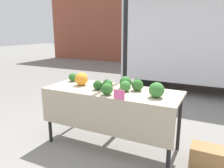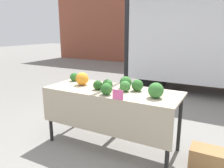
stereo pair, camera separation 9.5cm
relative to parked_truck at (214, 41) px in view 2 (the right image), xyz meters
name	(u,v)px [view 2 (the right image)]	position (x,y,z in m)	size (l,w,h in m)	color
ground_plane	(112,145)	(-0.98, -3.92, -1.39)	(40.00, 40.00, 0.00)	gray
building_facade	(201,7)	(-0.98, 4.43, 1.29)	(16.00, 0.60, 5.37)	brown
tent_pole	(126,51)	(-1.06, -3.29, -0.05)	(0.07, 0.07, 2.67)	black
parked_truck	(214,41)	(0.00, 0.00, 0.00)	(4.71, 1.84, 2.63)	silver
market_table	(110,99)	(-0.98, -3.98, -0.66)	(1.89, 0.75, 0.85)	tan
orange_cauliflower	(82,79)	(-1.50, -3.90, -0.44)	(0.19, 0.19, 0.19)	orange
romanesco_head	(86,78)	(-1.62, -3.63, -0.49)	(0.12, 0.12, 0.10)	#93B238
broccoli_head_0	(107,84)	(-1.04, -3.94, -0.47)	(0.14, 0.14, 0.14)	#336B2D
broccoli_head_1	(106,89)	(-0.92, -4.17, -0.46)	(0.15, 0.15, 0.15)	#2D6628
broccoli_head_2	(137,85)	(-0.65, -3.82, -0.46)	(0.16, 0.16, 0.16)	#2D6628
broccoli_head_3	(74,77)	(-1.77, -3.75, -0.47)	(0.14, 0.14, 0.14)	#2D6628
broccoli_head_4	(125,86)	(-0.78, -3.92, -0.47)	(0.15, 0.15, 0.15)	#387533
broccoli_head_5	(126,82)	(-0.85, -3.75, -0.46)	(0.17, 0.17, 0.17)	#336B2D
broccoli_head_6	(156,90)	(-0.33, -4.01, -0.45)	(0.19, 0.19, 0.19)	#387533
broccoli_head_7	(98,85)	(-1.15, -4.02, -0.48)	(0.13, 0.13, 0.13)	#23511E
price_sign	(118,95)	(-0.71, -4.28, -0.48)	(0.14, 0.01, 0.12)	#F45B9E
produce_crate	(207,159)	(0.31, -3.89, -1.25)	(0.40, 0.27, 0.28)	#9E7042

